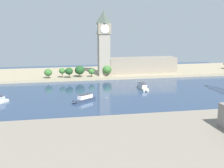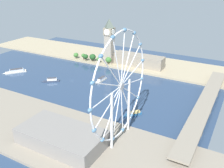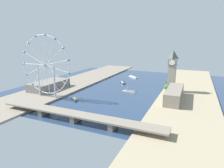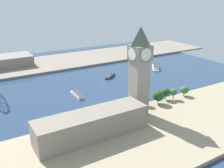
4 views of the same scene
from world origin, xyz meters
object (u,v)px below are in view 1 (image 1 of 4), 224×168
clock_tower (104,42)px  parliament_block (142,65)px  tour_boat_0 (143,87)px  tour_boat_3 (84,98)px

clock_tower → parliament_block: 58.94m
clock_tower → tour_boat_0: (70.32, 26.44, -39.50)m
clock_tower → tour_boat_0: 84.88m
clock_tower → tour_boat_3: clock_tower is taller
parliament_block → tour_boat_3: size_ratio=3.62×
tour_boat_0 → tour_boat_3: size_ratio=1.17×
parliament_block → tour_boat_0: bearing=-15.9°
clock_tower → parliament_block: bearing=102.6°
parliament_block → tour_boat_0: parliament_block is taller
parliament_block → tour_boat_3: bearing=-35.8°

